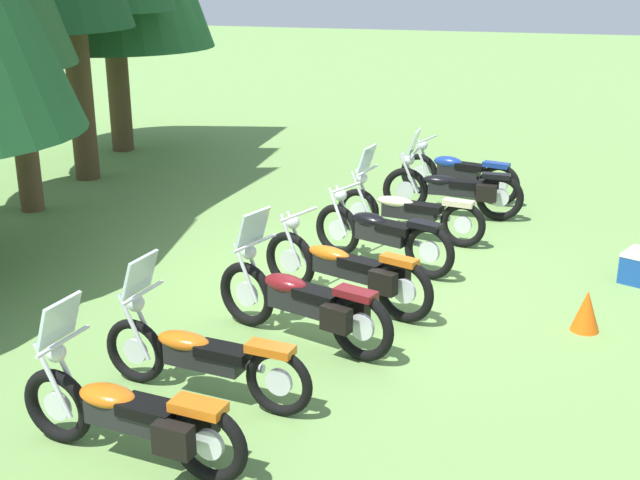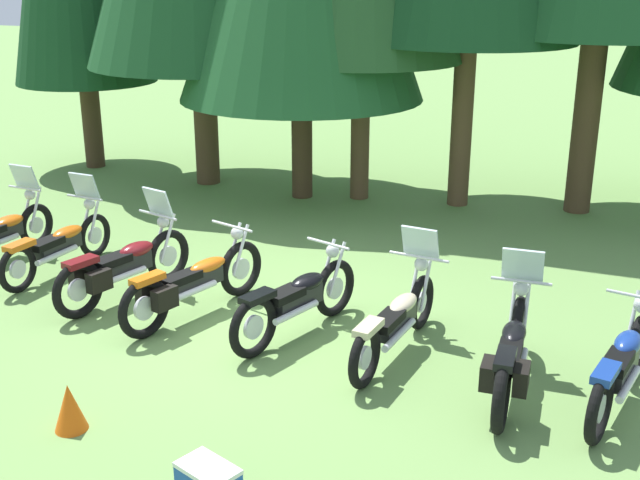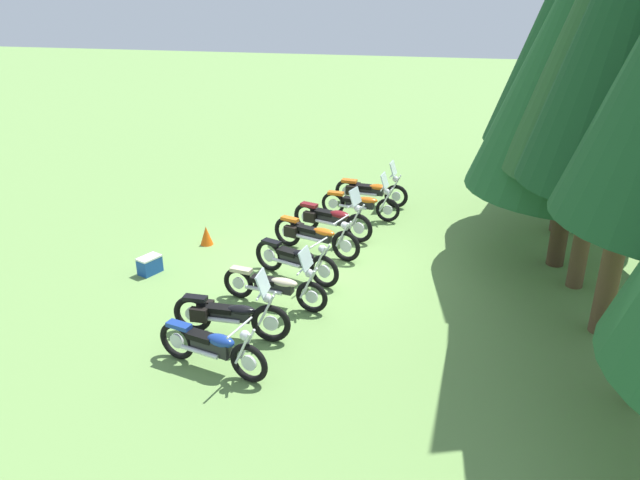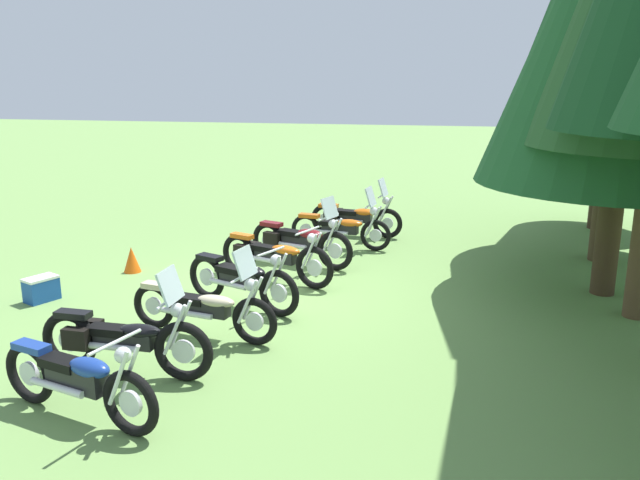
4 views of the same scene
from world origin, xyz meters
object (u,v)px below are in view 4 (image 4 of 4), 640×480
motorcycle_5 (204,307)px  motorcycle_6 (123,339)px  motorcycle_0 (355,217)px  motorcycle_2 (300,240)px  motorcycle_4 (242,280)px  motorcycle_7 (78,380)px  picnic_cooler (41,289)px  motorcycle_1 (342,227)px  traffic_cone (132,260)px  motorcycle_3 (273,256)px

motorcycle_5 → motorcycle_6: bearing=-101.5°
motorcycle_0 → motorcycle_2: size_ratio=0.99×
motorcycle_4 → motorcycle_7: bearing=-77.5°
motorcycle_0 → picnic_cooler: motorcycle_0 is taller
motorcycle_1 → motorcycle_5: bearing=-93.5°
motorcycle_0 → motorcycle_7: size_ratio=1.01×
motorcycle_0 → motorcycle_1: bearing=-87.6°
motorcycle_2 → motorcycle_7: size_ratio=1.03×
motorcycle_4 → picnic_cooler: size_ratio=3.53×
motorcycle_7 → traffic_cone: bearing=127.5°
motorcycle_2 → motorcycle_3: 1.13m
motorcycle_4 → traffic_cone: (-1.37, -2.64, -0.22)m
motorcycle_0 → picnic_cooler: (5.48, -4.26, -0.25)m
motorcycle_7 → motorcycle_5: bearing=94.6°
motorcycle_4 → motorcycle_6: 2.64m
motorcycle_0 → traffic_cone: 5.17m
motorcycle_1 → motorcycle_3: 2.62m
motorcycle_5 → motorcycle_1: bearing=88.9°
motorcycle_1 → motorcycle_6: 6.66m
motorcycle_3 → motorcycle_0: bearing=96.8°
motorcycle_2 → picnic_cooler: size_ratio=3.70×
motorcycle_1 → traffic_cone: motorcycle_1 is taller
motorcycle_5 → motorcycle_7: 2.43m
motorcycle_3 → motorcycle_5: motorcycle_5 is taller
motorcycle_2 → motorcycle_4: size_ratio=1.05×
motorcycle_4 → picnic_cooler: 3.33m
picnic_cooler → motorcycle_0: bearing=142.1°
motorcycle_3 → motorcycle_7: bearing=-77.2°
motorcycle_1 → motorcycle_6: motorcycle_6 is taller
motorcycle_4 → motorcycle_7: 3.67m
motorcycle_1 → motorcycle_5: motorcycle_5 is taller
motorcycle_1 → motorcycle_0: bearing=92.7°
motorcycle_1 → traffic_cone: 4.35m
motorcycle_6 → picnic_cooler: bearing=141.7°
motorcycle_2 → motorcycle_3: size_ratio=0.96×
motorcycle_0 → motorcycle_5: 6.41m
motorcycle_0 → traffic_cone: (3.70, -3.61, -0.21)m
motorcycle_0 → motorcycle_6: size_ratio=0.95×
motorcycle_1 → motorcycle_6: bearing=-95.7°
motorcycle_6 → motorcycle_4: bearing=76.8°
motorcycle_0 → motorcycle_5: motorcycle_0 is taller
motorcycle_1 → motorcycle_5: (5.17, -1.00, -0.01)m
motorcycle_3 → motorcycle_6: size_ratio=1.01×
motorcycle_4 → motorcycle_1: bearing=98.9°
motorcycle_0 → motorcycle_4: motorcycle_0 is taller
motorcycle_5 → motorcycle_7: bearing=-90.7°
motorcycle_1 → motorcycle_2: size_ratio=1.01×
motorcycle_2 → motorcycle_7: motorcycle_2 is taller
picnic_cooler → motorcycle_5: bearing=75.2°
motorcycle_3 → motorcycle_5: 2.68m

